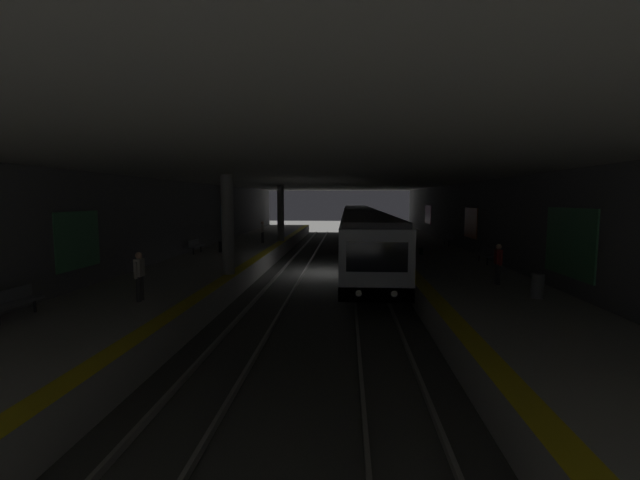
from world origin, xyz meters
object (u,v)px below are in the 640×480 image
person_walking_mid (498,262)px  bench_left_near (485,254)px  person_waiting_near (139,274)px  pillar_near (228,225)px  bench_right_mid (196,245)px  pillar_far (281,213)px  backpack_on_floor (421,251)px  bench_left_mid (448,239)px  suitcase_rolling (221,247)px  metro_train (360,229)px  trash_bin (537,286)px  bench_right_near (14,301)px  person_standing_far (262,231)px  person_boarding (407,232)px

person_walking_mid → bench_left_near: bearing=-12.9°
person_walking_mid → person_waiting_near: bearing=105.3°
pillar_near → bench_right_mid: (7.18, 4.18, -1.75)m
pillar_near → person_walking_mid: (-1.59, -11.59, -1.38)m
person_waiting_near → pillar_far: bearing=-4.4°
pillar_near → backpack_on_floor: pillar_near is taller
bench_left_mid → suitcase_rolling: bearing=106.3°
pillar_near → person_waiting_near: pillar_near is taller
bench_left_near → suitcase_rolling: size_ratio=1.69×
bench_left_near → bench_left_mid: 8.34m
bench_left_near → person_walking_mid: 5.82m
person_walking_mid → backpack_on_floor: size_ratio=4.14×
pillar_near → metro_train: size_ratio=0.12×
metro_train → suitcase_rolling: bearing=131.0°
pillar_far → person_walking_mid: 20.60m
pillar_far → bench_left_near: pillar_far is taller
bench_right_mid → backpack_on_floor: 14.27m
person_walking_mid → trash_bin: bearing=-166.2°
bench_right_near → person_waiting_near: bearing=-48.6°
backpack_on_floor → pillar_far: bearing=51.8°
person_standing_far → person_boarding: bearing=-82.0°
backpack_on_floor → trash_bin: (-11.35, -2.07, 0.23)m
bench_left_mid → suitcase_rolling: size_ratio=1.69×
bench_left_near → backpack_on_floor: 4.42m
person_waiting_near → trash_bin: bearing=-84.5°
pillar_near → person_waiting_near: 5.60m
bench_left_near → person_standing_far: person_standing_far is taller
person_waiting_near → trash_bin: person_waiting_near is taller
bench_right_mid → person_boarding: person_boarding is taller
suitcase_rolling → backpack_on_floor: size_ratio=2.51×
bench_right_near → suitcase_rolling: bearing=-5.4°
bench_right_near → person_boarding: bearing=-32.5°
pillar_near → bench_right_near: pillar_near is taller
bench_left_mid → trash_bin: 16.31m
bench_left_near → suitcase_rolling: suitcase_rolling is taller
metro_train → bench_right_mid: metro_train is taller
pillar_far → backpack_on_floor: size_ratio=11.38×
bench_left_mid → person_walking_mid: person_walking_mid is taller
suitcase_rolling → bench_left_mid: bearing=-73.7°
person_waiting_near → person_standing_far: bearing=-1.2°
trash_bin → bench_left_near: bearing=-5.3°
bench_left_mid → person_walking_mid: 14.06m
person_standing_far → bench_left_mid: bearing=-95.0°
bench_left_mid → person_walking_mid: (-14.00, 1.30, 0.38)m
person_walking_mid → suitcase_rolling: (9.43, 14.31, -0.55)m
person_standing_far → pillar_near: bearing=-175.0°
bench_left_near → person_waiting_near: person_waiting_near is taller
bench_right_mid → bench_right_near: bearing=180.0°
backpack_on_floor → trash_bin: bearing=-169.7°
bench_left_near → bench_right_mid: same height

